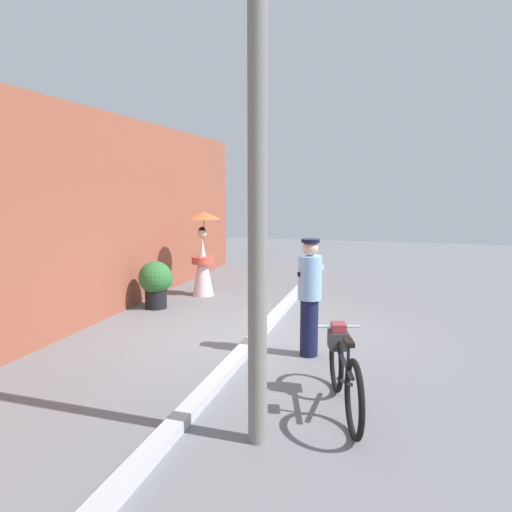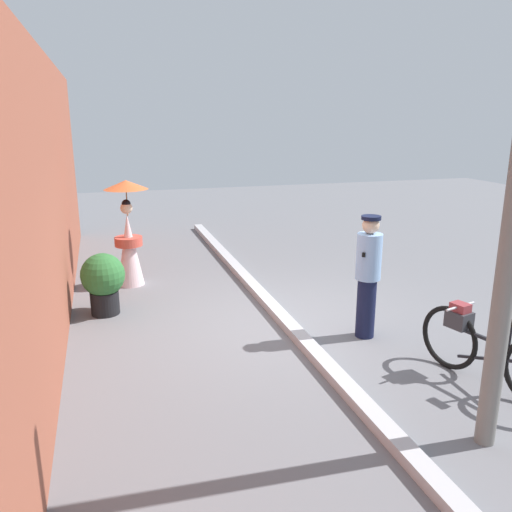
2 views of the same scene
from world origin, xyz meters
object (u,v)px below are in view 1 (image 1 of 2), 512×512
potted_plant_by_door (156,281)px  utility_pole (258,190)px  bicycle_near_officer (343,369)px  person_officer (310,294)px  person_with_parasol (203,254)px

potted_plant_by_door → utility_pole: size_ratio=0.20×
bicycle_near_officer → utility_pole: 2.27m
bicycle_near_officer → potted_plant_by_door: 5.39m
person_officer → person_with_parasol: person_with_parasol is taller
utility_pole → bicycle_near_officer: bearing=-38.0°
bicycle_near_officer → person_officer: size_ratio=1.07×
utility_pole → person_with_parasol: bearing=26.5°
bicycle_near_officer → utility_pole: size_ratio=0.38×
person_officer → person_with_parasol: (3.30, 2.97, 0.02)m
bicycle_near_officer → person_with_parasol: (4.88, 3.61, 0.48)m
person_officer → utility_pole: size_ratio=0.36×
bicycle_near_officer → person_officer: person_officer is taller
bicycle_near_officer → potted_plant_by_door: bearing=49.2°
bicycle_near_officer → person_with_parasol: size_ratio=0.97×
bicycle_near_officer → person_with_parasol: 6.09m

